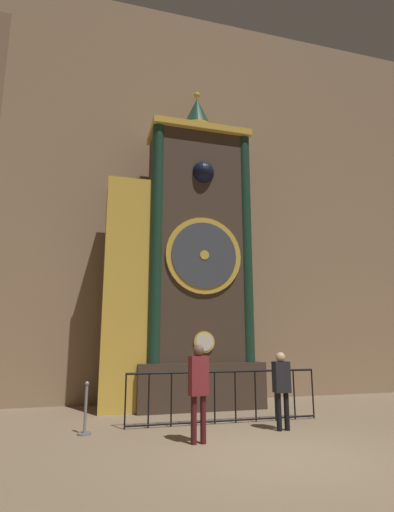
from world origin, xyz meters
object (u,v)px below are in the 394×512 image
(visitor_near, at_px, (198,383))
(stanchion_post, at_px, (85,417))
(visitor_far, at_px, (282,383))
(clock_tower, at_px, (184,264))

(visitor_near, height_order, stanchion_post, visitor_near)
(visitor_far, xyz_separation_m, stanchion_post, (-4.00, 0.74, -0.62))
(clock_tower, relative_size, stanchion_post, 9.60)
(visitor_far, distance_m, stanchion_post, 4.12)
(clock_tower, bearing_deg, stanchion_post, -136.44)
(visitor_far, bearing_deg, clock_tower, 114.17)
(clock_tower, bearing_deg, visitor_far, -66.92)
(visitor_near, distance_m, visitor_far, 2.08)
(visitor_near, bearing_deg, visitor_far, 10.18)
(clock_tower, xyz_separation_m, visitor_near, (-0.62, -3.80, -2.97))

